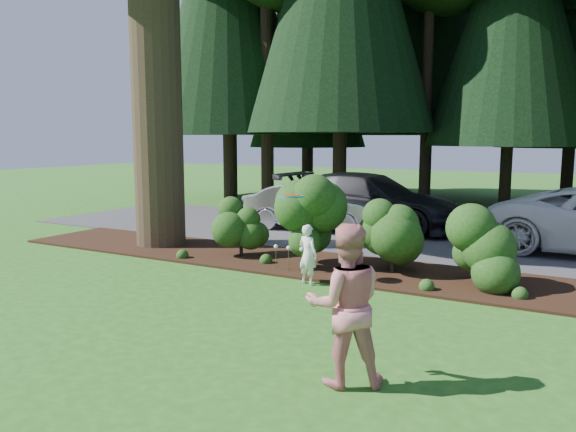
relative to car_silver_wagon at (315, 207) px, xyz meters
The scene contains 10 objects.
ground 7.75m from the car_silver_wagon, 73.53° to the right, with size 80.00×80.00×0.00m, color #235919.
mulch_bed 4.74m from the car_silver_wagon, 62.21° to the right, with size 16.00×2.50×0.05m, color black.
driveway 2.30m from the car_silver_wagon, ahead, with size 22.00×6.00×0.03m, color #38383A.
shrub_row 5.19m from the car_silver_wagon, 55.25° to the right, with size 6.53×1.60×1.61m.
lily_cluster 5.35m from the car_silver_wagon, 69.32° to the right, with size 0.69×0.09×0.57m.
car_silver_wagon is the anchor object (origin of this frame).
car_dark_suv 1.67m from the car_silver_wagon, 38.11° to the left, with size 2.33×5.73×1.66m, color black.
child 6.19m from the car_silver_wagon, 64.82° to the right, with size 0.42×0.27×1.14m, color white.
adult 10.51m from the car_silver_wagon, 61.81° to the right, with size 0.89×0.69×1.83m, color red.
frisbee 6.24m from the car_silver_wagon, 67.82° to the right, with size 0.48×0.48×0.05m.
Camera 1 is at (5.14, -7.43, 2.75)m, focal length 35.00 mm.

